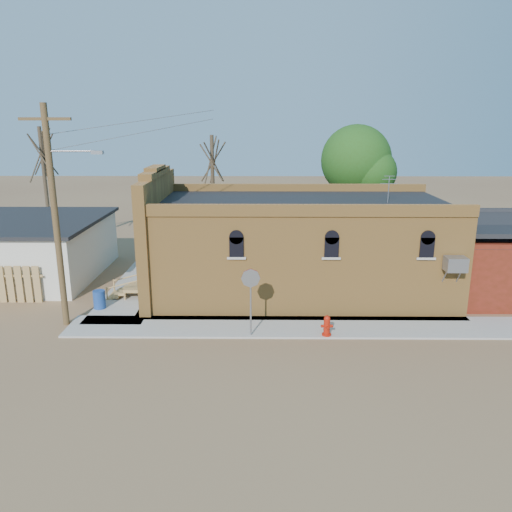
{
  "coord_description": "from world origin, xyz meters",
  "views": [
    {
      "loc": [
        0.01,
        -18.35,
        8.33
      ],
      "look_at": [
        -0.19,
        3.48,
        2.4
      ],
      "focal_mm": 35.0,
      "sensor_mm": 36.0,
      "label": 1
    }
  ],
  "objects_px": {
    "brick_bar": "(294,247)",
    "utility_pole": "(56,213)",
    "stop_sign": "(251,285)",
    "trash_barrel": "(99,299)",
    "fire_hydrant": "(327,326)"
  },
  "relations": [
    {
      "from": "fire_hydrant",
      "to": "stop_sign",
      "type": "xyz_separation_m",
      "value": [
        -3.02,
        0.0,
        1.7
      ]
    },
    {
      "from": "brick_bar",
      "to": "trash_barrel",
      "type": "height_order",
      "value": "brick_bar"
    },
    {
      "from": "utility_pole",
      "to": "fire_hydrant",
      "type": "bearing_deg",
      "value": -6.36
    },
    {
      "from": "fire_hydrant",
      "to": "stop_sign",
      "type": "bearing_deg",
      "value": 164.15
    },
    {
      "from": "brick_bar",
      "to": "stop_sign",
      "type": "height_order",
      "value": "brick_bar"
    },
    {
      "from": "utility_pole",
      "to": "fire_hydrant",
      "type": "xyz_separation_m",
      "value": [
        10.8,
        -1.2,
        -4.28
      ]
    },
    {
      "from": "brick_bar",
      "to": "stop_sign",
      "type": "xyz_separation_m",
      "value": [
        -2.01,
        -5.49,
        -0.15
      ]
    },
    {
      "from": "fire_hydrant",
      "to": "trash_barrel",
      "type": "bearing_deg",
      "value": 148.0
    },
    {
      "from": "brick_bar",
      "to": "utility_pole",
      "type": "relative_size",
      "value": 1.82
    },
    {
      "from": "utility_pole",
      "to": "stop_sign",
      "type": "xyz_separation_m",
      "value": [
        7.78,
        -1.2,
        -2.58
      ]
    },
    {
      "from": "brick_bar",
      "to": "utility_pole",
      "type": "distance_m",
      "value": 10.96
    },
    {
      "from": "stop_sign",
      "to": "trash_barrel",
      "type": "height_order",
      "value": "stop_sign"
    },
    {
      "from": "utility_pole",
      "to": "trash_barrel",
      "type": "height_order",
      "value": "utility_pole"
    },
    {
      "from": "brick_bar",
      "to": "stop_sign",
      "type": "distance_m",
      "value": 5.85
    },
    {
      "from": "stop_sign",
      "to": "fire_hydrant",
      "type": "bearing_deg",
      "value": 17.91
    }
  ]
}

